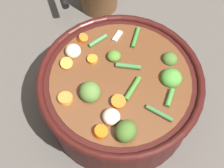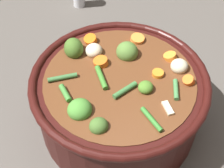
# 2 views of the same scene
# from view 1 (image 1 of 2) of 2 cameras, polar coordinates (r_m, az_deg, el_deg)

# --- Properties ---
(ground_plane) EXTENTS (1.10, 1.10, 0.00)m
(ground_plane) POSITION_cam_1_polar(r_m,az_deg,el_deg) (0.74, 1.26, -4.11)
(ground_plane) COLOR #514C47
(cooking_pot) EXTENTS (0.33, 0.33, 0.15)m
(cooking_pot) POSITION_cam_1_polar(r_m,az_deg,el_deg) (0.68, 1.37, -1.57)
(cooking_pot) COLOR #38110F
(cooking_pot) RESTS_ON ground_plane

